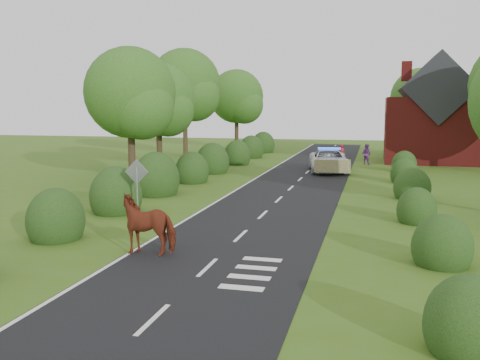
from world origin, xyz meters
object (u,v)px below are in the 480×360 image
(cow, at_px, (149,228))
(road_sign, at_px, (137,180))
(pedestrian_red, at_px, (341,154))
(pedestrian_purple, at_px, (366,154))
(police_van, at_px, (329,161))

(cow, bearing_deg, road_sign, -157.38)
(cow, height_order, pedestrian_red, pedestrian_red)
(road_sign, xyz_separation_m, pedestrian_purple, (9.02, 24.60, -0.81))
(road_sign, relative_size, pedestrian_purple, 1.49)
(cow, relative_size, police_van, 0.36)
(cow, distance_m, pedestrian_red, 29.02)
(road_sign, height_order, pedestrian_red, road_sign)
(pedestrian_red, bearing_deg, road_sign, 47.17)
(pedestrian_purple, bearing_deg, road_sign, 95.36)
(road_sign, bearing_deg, police_van, 70.87)
(police_van, height_order, pedestrian_red, police_van)
(road_sign, bearing_deg, pedestrian_purple, 69.86)
(police_van, height_order, pedestrian_purple, police_van)
(road_sign, xyz_separation_m, police_van, (6.47, 18.66, -0.84))
(cow, bearing_deg, pedestrian_red, 165.08)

